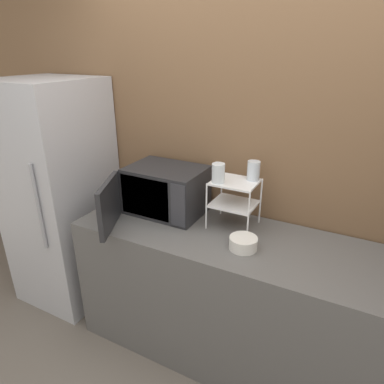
# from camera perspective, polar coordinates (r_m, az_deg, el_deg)

# --- Properties ---
(wall_back) EXTENTS (8.00, 0.06, 2.60)m
(wall_back) POSITION_cam_1_polar(r_m,az_deg,el_deg) (2.24, 10.77, 5.90)
(wall_back) COLOR brown
(wall_back) RESTS_ON ground_plane
(counter) EXTENTS (1.97, 0.66, 0.90)m
(counter) POSITION_cam_1_polar(r_m,az_deg,el_deg) (2.33, 6.27, -16.98)
(counter) COLOR #595654
(counter) RESTS_ON ground_plane
(microwave) EXTENTS (0.53, 0.73, 0.32)m
(microwave) POSITION_cam_1_polar(r_m,az_deg,el_deg) (2.30, -4.81, 0.22)
(microwave) COLOR #262628
(microwave) RESTS_ON counter
(dish_rack) EXTENTS (0.28, 0.24, 0.30)m
(dish_rack) POSITION_cam_1_polar(r_m,az_deg,el_deg) (2.11, 7.08, -0.31)
(dish_rack) COLOR white
(dish_rack) RESTS_ON counter
(glass_front_left) EXTENTS (0.08, 0.08, 0.12)m
(glass_front_left) POSITION_cam_1_polar(r_m,az_deg,el_deg) (2.02, 4.39, 3.15)
(glass_front_left) COLOR silver
(glass_front_left) RESTS_ON dish_rack
(glass_back_right) EXTENTS (0.08, 0.08, 0.12)m
(glass_back_right) POSITION_cam_1_polar(r_m,az_deg,el_deg) (2.09, 10.21, 3.52)
(glass_back_right) COLOR silver
(glass_back_right) RESTS_ON dish_rack
(bowl) EXTENTS (0.16, 0.16, 0.07)m
(bowl) POSITION_cam_1_polar(r_m,az_deg,el_deg) (1.95, 8.53, -8.45)
(bowl) COLOR silver
(bowl) RESTS_ON counter
(refrigerator) EXTENTS (0.66, 0.70, 1.75)m
(refrigerator) POSITION_cam_1_polar(r_m,az_deg,el_deg) (2.85, -21.09, -0.61)
(refrigerator) COLOR #B7B7BC
(refrigerator) RESTS_ON ground_plane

